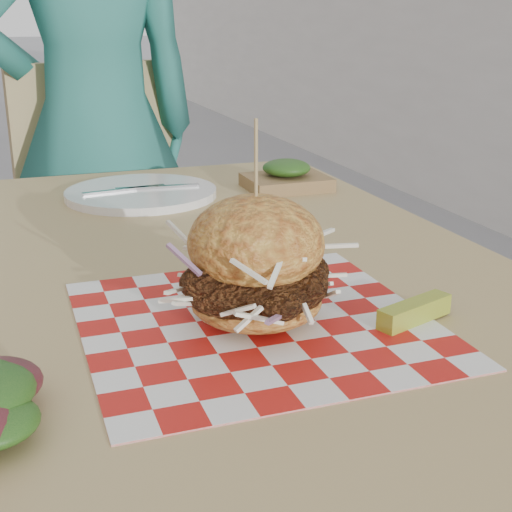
% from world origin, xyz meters
% --- Properties ---
extents(diner, '(0.64, 0.48, 1.58)m').
position_xyz_m(diner, '(-0.13, 0.78, 0.79)').
color(diner, '#28756B').
rests_on(diner, ground).
extents(patio_table, '(0.80, 1.20, 0.75)m').
position_xyz_m(patio_table, '(-0.13, -0.14, 0.67)').
color(patio_table, tan).
rests_on(patio_table, ground).
extents(patio_chair, '(0.48, 0.48, 0.95)m').
position_xyz_m(patio_chair, '(-0.14, 0.76, 0.55)').
color(patio_chair, tan).
rests_on(patio_chair, ground).
extents(paper_liner, '(0.36, 0.36, 0.00)m').
position_xyz_m(paper_liner, '(-0.12, -0.37, 0.75)').
color(paper_liner, red).
rests_on(paper_liner, patio_table).
extents(sandwich, '(0.19, 0.19, 0.21)m').
position_xyz_m(sandwich, '(-0.12, -0.37, 0.81)').
color(sandwich, gold).
rests_on(sandwich, paper_liner).
extents(pickle_spear, '(0.10, 0.05, 0.02)m').
position_xyz_m(pickle_spear, '(0.04, -0.42, 0.76)').
color(pickle_spear, '#A4AD32').
rests_on(pickle_spear, paper_liner).
extents(place_setting, '(0.27, 0.27, 0.02)m').
position_xyz_m(place_setting, '(-0.13, 0.22, 0.76)').
color(place_setting, white).
rests_on(place_setting, patio_table).
extents(kraft_tray, '(0.15, 0.12, 0.06)m').
position_xyz_m(kraft_tray, '(0.14, 0.20, 0.77)').
color(kraft_tray, olive).
rests_on(kraft_tray, patio_table).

